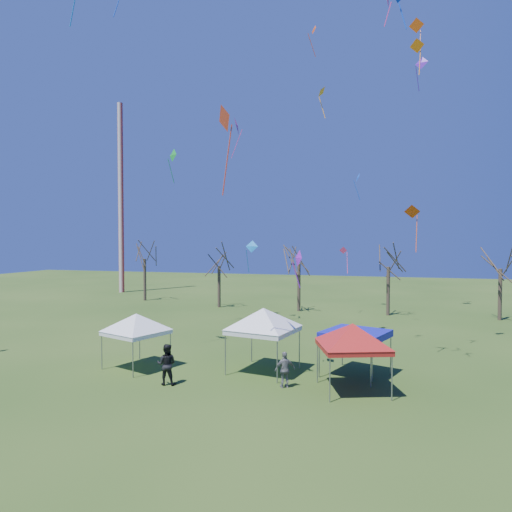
{
  "coord_description": "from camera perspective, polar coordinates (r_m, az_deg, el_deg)",
  "views": [
    {
      "loc": [
        5.48,
        -19.58,
        6.94
      ],
      "look_at": [
        -0.79,
        3.0,
        6.13
      ],
      "focal_mm": 32.0,
      "sensor_mm": 36.0,
      "label": 1
    }
  ],
  "objects": [
    {
      "name": "ground",
      "position": [
        21.49,
        -0.11,
        -16.86
      ],
      "size": [
        140.0,
        140.0,
        0.0
      ],
      "primitive_type": "plane",
      "color": "#284616",
      "rests_on": "ground"
    },
    {
      "name": "radio_mast",
      "position": [
        63.43,
        -16.54,
        6.94
      ],
      "size": [
        0.7,
        0.7,
        25.0
      ],
      "primitive_type": "cylinder",
      "color": "silver",
      "rests_on": "ground"
    },
    {
      "name": "tree_0",
      "position": [
        53.84,
        -13.76,
        1.45
      ],
      "size": [
        3.83,
        3.83,
        8.44
      ],
      "color": "#3D2D21",
      "rests_on": "ground"
    },
    {
      "name": "tree_1",
      "position": [
        47.13,
        -4.65,
        0.59
      ],
      "size": [
        3.42,
        3.42,
        7.54
      ],
      "color": "#3D2D21",
      "rests_on": "ground"
    },
    {
      "name": "tree_2",
      "position": [
        44.66,
        5.4,
        1.15
      ],
      "size": [
        3.71,
        3.71,
        8.18
      ],
      "color": "#3D2D21",
      "rests_on": "ground"
    },
    {
      "name": "tree_3",
      "position": [
        43.64,
        16.24,
        0.78
      ],
      "size": [
        3.59,
        3.59,
        7.91
      ],
      "color": "#3D2D21",
      "rests_on": "ground"
    },
    {
      "name": "tree_4",
      "position": [
        44.7,
        28.28,
        0.63
      ],
      "size": [
        3.58,
        3.58,
        7.89
      ],
      "color": "#3D2D21",
      "rests_on": "ground"
    },
    {
      "name": "tent_white_west",
      "position": [
        25.72,
        -14.75,
        -7.42
      ],
      "size": [
        3.64,
        3.64,
        3.43
      ],
      "rotation": [
        0.0,
        0.0,
        -0.35
      ],
      "color": "gray",
      "rests_on": "ground"
    },
    {
      "name": "tent_white_mid",
      "position": [
        24.13,
        0.93,
        -7.06
      ],
      "size": [
        4.33,
        4.33,
        3.9
      ],
      "rotation": [
        0.0,
        0.0,
        -0.2
      ],
      "color": "gray",
      "rests_on": "ground"
    },
    {
      "name": "tent_red",
      "position": [
        21.55,
        12.0,
        -8.8
      ],
      "size": [
        3.88,
        3.88,
        3.62
      ],
      "rotation": [
        0.0,
        0.0,
        0.33
      ],
      "color": "gray",
      "rests_on": "ground"
    },
    {
      "name": "tent_blue",
      "position": [
        24.19,
        12.35,
        -9.57
      ],
      "size": [
        3.75,
        3.75,
        2.3
      ],
      "rotation": [
        0.0,
        0.0,
        -0.35
      ],
      "color": "gray",
      "rests_on": "ground"
    },
    {
      "name": "person_dark",
      "position": [
        22.89,
        -11.12,
        -13.14
      ],
      "size": [
        1.07,
        0.91,
        1.96
      ],
      "primitive_type": "imported",
      "rotation": [
        0.0,
        0.0,
        3.32
      ],
      "color": "black",
      "rests_on": "ground"
    },
    {
      "name": "person_grey",
      "position": [
        22.14,
        3.64,
        -13.99
      ],
      "size": [
        1.07,
        0.85,
        1.69
      ],
      "primitive_type": "imported",
      "rotation": [
        0.0,
        0.0,
        3.66
      ],
      "color": "slate",
      "rests_on": "ground"
    },
    {
      "name": "kite_18",
      "position": [
        29.18,
        19.51,
        23.44
      ],
      "size": [
        0.85,
        0.5,
        2.07
      ],
      "rotation": [
        0.0,
        0.0,
        2.88
      ],
      "color": "orange",
      "rests_on": "ground"
    },
    {
      "name": "kite_24",
      "position": [
        32.37,
        8.17,
        19.59
      ],
      "size": [
        0.59,
        0.85,
        2.09
      ],
      "rotation": [
        0.0,
        0.0,
        4.61
      ],
      "color": "#FF9C0D",
      "rests_on": "ground"
    },
    {
      "name": "kite_3",
      "position": [
        47.83,
        19.97,
        21.72
      ],
      "size": [
        1.28,
        1.01,
        3.04
      ],
      "rotation": [
        0.0,
        0.0,
        5.78
      ],
      "color": "#611BC2",
      "rests_on": "ground"
    },
    {
      "name": "kite_26",
      "position": [
        45.44,
        7.2,
        26.17
      ],
      "size": [
        0.92,
        1.0,
        2.63
      ],
      "rotation": [
        0.0,
        0.0,
        5.29
      ],
      "color": "#DE450B",
      "rests_on": "ground"
    },
    {
      "name": "kite_22",
      "position": [
        43.37,
        10.9,
        0.55
      ],
      "size": [
        0.82,
        0.78,
        2.52
      ],
      "rotation": [
        0.0,
        0.0,
        3.3
      ],
      "color": "#F23571",
      "rests_on": "ground"
    },
    {
      "name": "kite_13",
      "position": [
        41.15,
        -0.55,
        1.16
      ],
      "size": [
        1.15,
        0.84,
        2.96
      ],
      "rotation": [
        0.0,
        0.0,
        6.27
      ],
      "color": "#1580E2",
      "rests_on": "ground"
    },
    {
      "name": "kite_17",
      "position": [
        27.98,
        18.97,
        5.17
      ],
      "size": [
        0.99,
        0.69,
        2.78
      ],
      "rotation": [
        0.0,
        0.0,
        2.99
      ],
      "color": "#D9470B",
      "rests_on": "ground"
    },
    {
      "name": "kite_2",
      "position": [
        44.49,
        -10.38,
        12.26
      ],
      "size": [
        1.23,
        0.99,
        3.21
      ],
      "rotation": [
        0.0,
        0.0,
        5.67
      ],
      "color": "green",
      "rests_on": "ground"
    },
    {
      "name": "kite_1",
      "position": [
        24.31,
        5.25,
        -0.32
      ],
      "size": [
        0.67,
        0.88,
        2.09
      ],
      "rotation": [
        0.0,
        0.0,
        5.29
      ],
      "color": "purple",
      "rests_on": "ground"
    },
    {
      "name": "kite_6",
      "position": [
        49.23,
        19.44,
        25.51
      ],
      "size": [
        1.39,
        0.73,
        3.14
      ],
      "rotation": [
        0.0,
        0.0,
        3.0
      ],
      "color": "#FB580D",
      "rests_on": "ground"
    },
    {
      "name": "kite_19",
      "position": [
        40.24,
        12.58,
        9.49
      ],
      "size": [
        0.66,
        0.92,
        2.32
      ],
      "rotation": [
        0.0,
        0.0,
        4.97
      ],
      "color": "blue",
      "rests_on": "ground"
    },
    {
      "name": "kite_11",
      "position": [
        36.96,
        -2.36,
        15.9
      ],
      "size": [
        0.92,
        1.55,
        3.29
      ],
      "rotation": [
        0.0,
        0.0,
        1.78
      ],
      "color": "#DB308C",
      "rests_on": "ground"
    },
    {
      "name": "kite_5",
      "position": [
        21.15,
        -3.86,
        16.67
      ],
      "size": [
        1.13,
        1.21,
        4.06
      ],
      "rotation": [
        0.0,
        0.0,
        2.29
      ],
      "color": "red",
      "rests_on": "ground"
    },
    {
      "name": "kite_25",
      "position": [
        26.6,
        16.17,
        28.3
      ],
      "size": [
        0.36,
        0.76,
        1.71
      ],
      "rotation": [
        0.0,
        0.0,
        1.54
      ],
      "color": "#EC3492",
      "rests_on": "ground"
    }
  ]
}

